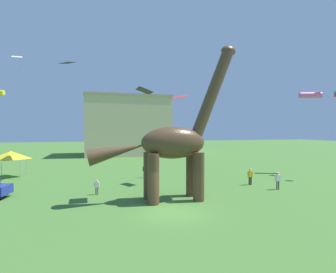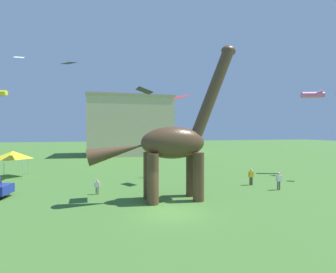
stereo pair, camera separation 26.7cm
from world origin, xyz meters
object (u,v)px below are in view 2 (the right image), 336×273
Objects in this scene: person_vendor_side at (251,175)px; person_photographer at (279,179)px; dinosaur_sculpture at (173,143)px; kite_mid_left at (144,91)px; festival_canopy_tent at (13,155)px; kite_high_left at (180,97)px; kite_drifting at (69,63)px; person_near_flyer at (146,170)px; person_strolling_adult at (97,185)px; kite_apex at (314,94)px; kite_far_right at (19,57)px.

person_photographer is at bearing -126.19° from person_vendor_side.
kite_mid_left is at bearing -174.14° from dinosaur_sculpture.
festival_canopy_tent is 19.48m from kite_mid_left.
kite_high_left is (-7.64, 5.15, 7.75)m from person_photographer.
kite_drifting is 13.33m from kite_mid_left.
dinosaur_sculpture is 10.55m from person_near_flyer.
person_strolling_adult is at bearing -4.17° from person_photographer.
person_strolling_adult is 0.45× the size of kite_apex.
kite_mid_left reaches higher than festival_canopy_tent.
kite_mid_left is (-22.57, -6.84, -1.44)m from kite_apex.
dinosaur_sculpture reaches higher than festival_canopy_tent.
kite_apex is 35.78m from kite_far_right.
person_vendor_side is 26.36m from festival_canopy_tent.
person_vendor_side is (-1.22, 2.49, -0.00)m from person_photographer.
festival_canopy_tent is at bearing -152.04° from person_near_flyer.
person_photographer is 13.87m from person_near_flyer.
person_photographer reaches higher than person_near_flyer.
festival_canopy_tent is 11.29m from kite_far_right.
kite_drifting is 29.60m from kite_apex.
person_near_flyer is 0.77× the size of kite_drifting.
dinosaur_sculpture is at bearing -25.27° from kite_mid_left.
kite_mid_left is at bearing -58.26° from kite_drifting.
kite_drifting is at bearing 157.68° from dinosaur_sculpture.
festival_canopy_tent is 1.14× the size of kite_apex.
person_photographer is (15.74, -2.42, 0.21)m from person_strolling_adult.
dinosaur_sculpture is at bearing 9.12° from person_photographer.
dinosaur_sculpture is at bearing 138.03° from person_vendor_side.
kite_mid_left is at bearing 129.82° from person_vendor_side.
kite_drifting is 1.38× the size of kite_far_right.
dinosaur_sculpture is 7.63× the size of person_vendor_side.
kite_apex reaches higher than person_strolling_adult.
kite_apex is at bearing 5.82° from kite_high_left.
person_photographer is 2.77m from person_vendor_side.
kite_drifting is at bearing 172.46° from kite_apex.
kite_drifting is at bearing -26.61° from kite_far_right.
kite_drifting is (6.40, -2.55, 10.26)m from festival_canopy_tent.
person_strolling_adult is at bearing -52.25° from kite_far_right.
person_near_flyer is 0.71× the size of kite_high_left.
person_strolling_adult is 0.65× the size of kite_drifting.
festival_canopy_tent is 1.64× the size of kite_drifting.
kite_far_right reaches higher than person_vendor_side.
dinosaur_sculpture is 6.36× the size of kite_drifting.
kite_far_right is at bearing -153.97° from person_near_flyer.
person_strolling_adult is at bearing 117.99° from person_vendor_side.
person_near_flyer is 0.47× the size of festival_canopy_tent.
kite_high_left is 19.58m from kite_far_right.
person_strolling_adult is 15.01m from kite_drifting.
kite_drifting reaches higher than person_strolling_adult.
kite_drifting reaches higher than dinosaur_sculpture.
kite_high_left is (11.13, -5.70, -4.09)m from kite_drifting.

